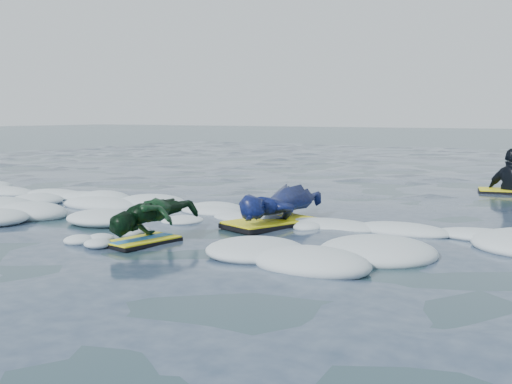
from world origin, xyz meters
TOP-DOWN VIEW (x-y plane):
  - ground at (0.00, 0.00)m, footprint 120.00×120.00m
  - foam_band at (0.00, 1.03)m, footprint 12.00×3.10m
  - prone_woman_unit at (1.13, 1.37)m, footprint 1.00×1.81m
  - prone_child_unit at (0.50, -0.32)m, footprint 0.59×1.23m
  - waiting_rider_unit at (3.10, 6.17)m, footprint 1.22×0.87m

SIDE VIEW (x-z plane):
  - waiting_rider_unit at x=3.10m, z-range -0.85..0.81m
  - ground at x=0.00m, z-range 0.00..0.00m
  - foam_band at x=0.00m, z-range -0.15..0.15m
  - prone_woman_unit at x=1.13m, z-range 0.01..0.47m
  - prone_child_unit at x=0.50m, z-range 0.00..0.47m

